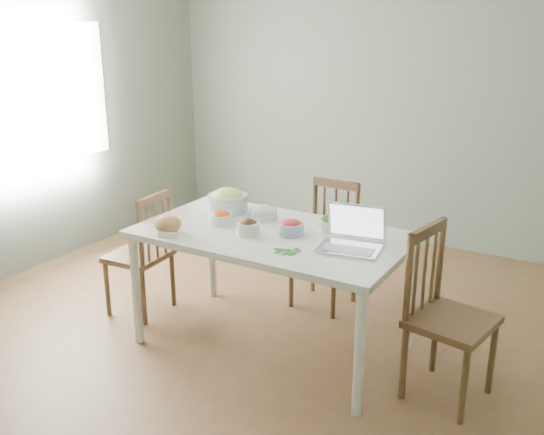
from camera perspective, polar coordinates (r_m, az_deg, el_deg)
The scene contains 19 objects.
floor at distance 4.32m, azimuth -0.54°, elevation -11.54°, with size 5.00×5.00×0.00m, color brown.
wall_back at distance 6.09m, azimuth 11.91°, elevation 10.26°, with size 5.00×0.00×2.70m, color slate.
wall_left at distance 5.54m, azimuth -23.53°, elevation 8.44°, with size 0.00×5.00×2.70m, color slate.
window_left at distance 5.69m, azimuth -21.16°, elevation 10.46°, with size 0.04×1.60×1.20m, color white.
dining_table at distance 4.12m, azimuth 0.00°, elevation -6.73°, with size 1.74×0.98×0.82m, color silver, non-canonical shape.
chair_far at distance 4.69m, azimuth 4.80°, elevation -2.69°, with size 0.42×0.40×0.96m, color brown, non-canonical shape.
chair_left at distance 4.68m, azimuth -12.31°, elevation -3.19°, with size 0.42×0.40×0.94m, color brown, non-canonical shape.
chair_right at distance 3.68m, azimuth 16.40°, elevation -8.90°, with size 0.45×0.43×1.02m, color brown, non-canonical shape.
bread_boule at distance 4.00m, azimuth -9.64°, elevation -0.60°, with size 0.18×0.18×0.11m, color tan.
butter_stick at distance 3.92m, azimuth -9.65°, elevation -1.61°, with size 0.12×0.03×0.03m, color #EBE8CE.
bowl_squash at distance 4.38m, azimuth -4.14°, elevation 1.61°, with size 0.28×0.28×0.16m, color #EEE76A, non-canonical shape.
bowl_carrot at distance 4.13m, azimuth -4.72°, elevation -0.00°, with size 0.16×0.16×0.09m, color red, non-canonical shape.
bowl_onion at distance 4.20m, azimuth -0.78°, elevation 0.47°, with size 0.18×0.18×0.10m, color beige, non-canonical shape.
bowl_mushroom at distance 3.92m, azimuth -2.24°, elevation -0.86°, with size 0.15×0.15×0.10m, color black, non-canonical shape.
bowl_redpep at distance 3.91m, azimuth 1.78°, elevation -0.92°, with size 0.17×0.17×0.10m, color #B20A1E, non-canonical shape.
bowl_broccoli at distance 4.01m, azimuth 5.39°, elevation -0.53°, with size 0.15×0.15×0.09m, color #0E360C, non-canonical shape.
flatbread at distance 4.14m, azimuth 6.32°, elevation -0.51°, with size 0.22×0.22×0.02m, color #D0BB89.
basil_bunch at distance 3.65m, azimuth 1.28°, elevation -2.97°, with size 0.18×0.18×0.02m, color #227028, non-canonical shape.
laptop at distance 3.65m, azimuth 7.25°, elevation -1.18°, with size 0.36×0.31×0.25m, color silver, non-canonical shape.
Camera 1 is at (1.95, -3.21, 2.13)m, focal length 40.57 mm.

